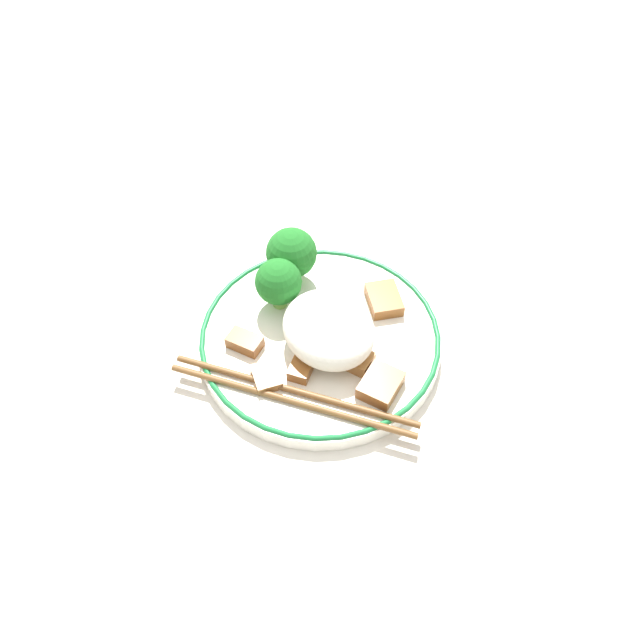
{
  "coord_description": "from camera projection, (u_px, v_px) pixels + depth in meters",
  "views": [
    {
      "loc": [
        0.3,
        -0.18,
        0.46
      ],
      "look_at": [
        0.0,
        0.0,
        0.03
      ],
      "focal_mm": 35.0,
      "sensor_mm": 36.0,
      "label": 1
    }
  ],
  "objects": [
    {
      "name": "ground_plane",
      "position": [
        320.0,
        344.0,
        0.58
      ],
      "size": [
        3.0,
        3.0,
        0.0
      ],
      "primitive_type": "plane",
      "color": "silver"
    },
    {
      "name": "meat_near_right",
      "position": [
        245.0,
        342.0,
        0.55
      ],
      "size": [
        0.04,
        0.03,
        0.01
      ],
      "color": "brown",
      "rests_on": "plate"
    },
    {
      "name": "plate",
      "position": [
        320.0,
        338.0,
        0.57
      ],
      "size": [
        0.22,
        0.22,
        0.02
      ],
      "color": "white",
      "rests_on": "ground_plane"
    },
    {
      "name": "meat_near_front",
      "position": [
        357.0,
        360.0,
        0.54
      ],
      "size": [
        0.03,
        0.03,
        0.01
      ],
      "color": "#9E6633",
      "rests_on": "plate"
    },
    {
      "name": "meat_near_back",
      "position": [
        381.0,
        385.0,
        0.52
      ],
      "size": [
        0.04,
        0.05,
        0.01
      ],
      "color": "brown",
      "rests_on": "plate"
    },
    {
      "name": "meat_mid_right",
      "position": [
        266.0,
        377.0,
        0.53
      ],
      "size": [
        0.03,
        0.03,
        0.01
      ],
      "color": "#9E6633",
      "rests_on": "plate"
    },
    {
      "name": "rice_mound",
      "position": [
        330.0,
        329.0,
        0.54
      ],
      "size": [
        0.09,
        0.08,
        0.04
      ],
      "color": "white",
      "rests_on": "plate"
    },
    {
      "name": "meat_near_left",
      "position": [
        344.0,
        318.0,
        0.57
      ],
      "size": [
        0.04,
        0.03,
        0.01
      ],
      "color": "#995B28",
      "rests_on": "plate"
    },
    {
      "name": "meat_on_rice_edge",
      "position": [
        303.0,
        364.0,
        0.54
      ],
      "size": [
        0.04,
        0.04,
        0.01
      ],
      "color": "brown",
      "rests_on": "plate"
    },
    {
      "name": "meat_mid_left",
      "position": [
        386.0,
        302.0,
        0.58
      ],
      "size": [
        0.05,
        0.04,
        0.01
      ],
      "color": "brown",
      "rests_on": "plate"
    },
    {
      "name": "broccoli_back_center",
      "position": [
        278.0,
        282.0,
        0.56
      ],
      "size": [
        0.04,
        0.04,
        0.05
      ],
      "color": "#72AD4C",
      "rests_on": "plate"
    },
    {
      "name": "broccoli_back_left",
      "position": [
        291.0,
        254.0,
        0.58
      ],
      "size": [
        0.05,
        0.05,
        0.06
      ],
      "color": "#72AD4C",
      "rests_on": "plate"
    },
    {
      "name": "chopsticks",
      "position": [
        292.0,
        396.0,
        0.52
      ],
      "size": [
        0.17,
        0.15,
        0.01
      ],
      "color": "brown",
      "rests_on": "plate"
    }
  ]
}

